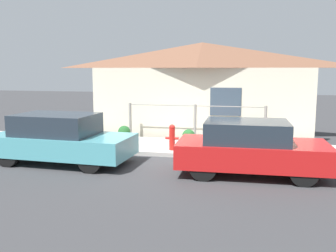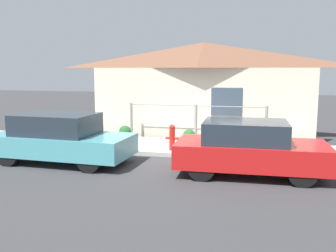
{
  "view_description": "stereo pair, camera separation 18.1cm",
  "coord_description": "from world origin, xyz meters",
  "px_view_note": "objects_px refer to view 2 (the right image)",
  "views": [
    {
      "loc": [
        2.02,
        -10.67,
        2.62
      ],
      "look_at": [
        -0.52,
        0.3,
        0.9
      ],
      "focal_mm": 40.0,
      "sensor_mm": 36.0,
      "label": 1
    },
    {
      "loc": [
        2.19,
        -10.63,
        2.62
      ],
      "look_at": [
        -0.52,
        0.3,
        0.9
      ],
      "focal_mm": 40.0,
      "sensor_mm": 36.0,
      "label": 2
    }
  ],
  "objects_px": {
    "car_left": "(60,138)",
    "potted_plant_near_hydrant": "(189,136)",
    "car_right": "(249,148)",
    "potted_plant_corner": "(247,134)",
    "fire_hydrant": "(172,137)",
    "potted_plant_by_fence": "(125,132)"
  },
  "relations": [
    {
      "from": "car_left",
      "to": "potted_plant_corner",
      "type": "distance_m",
      "value": 6.12
    },
    {
      "from": "potted_plant_corner",
      "to": "potted_plant_by_fence",
      "type": "bearing_deg",
      "value": -172.5
    },
    {
      "from": "potted_plant_by_fence",
      "to": "potted_plant_near_hydrant",
      "type": "bearing_deg",
      "value": -5.29
    },
    {
      "from": "potted_plant_near_hydrant",
      "to": "potted_plant_corner",
      "type": "relative_size",
      "value": 0.9
    },
    {
      "from": "car_right",
      "to": "potted_plant_corner",
      "type": "relative_size",
      "value": 6.5
    },
    {
      "from": "fire_hydrant",
      "to": "potted_plant_near_hydrant",
      "type": "distance_m",
      "value": 1.0
    },
    {
      "from": "car_right",
      "to": "potted_plant_near_hydrant",
      "type": "height_order",
      "value": "car_right"
    },
    {
      "from": "potted_plant_corner",
      "to": "fire_hydrant",
      "type": "bearing_deg",
      "value": -142.61
    },
    {
      "from": "fire_hydrant",
      "to": "potted_plant_by_fence",
      "type": "xyz_separation_m",
      "value": [
        -1.97,
        1.14,
        -0.13
      ]
    },
    {
      "from": "fire_hydrant",
      "to": "potted_plant_near_hydrant",
      "type": "bearing_deg",
      "value": 68.7
    },
    {
      "from": "car_left",
      "to": "potted_plant_near_hydrant",
      "type": "height_order",
      "value": "car_left"
    },
    {
      "from": "potted_plant_near_hydrant",
      "to": "potted_plant_corner",
      "type": "distance_m",
      "value": 2.0
    },
    {
      "from": "car_right",
      "to": "fire_hydrant",
      "type": "xyz_separation_m",
      "value": [
        -2.39,
        1.81,
        -0.14
      ]
    },
    {
      "from": "car_left",
      "to": "fire_hydrant",
      "type": "height_order",
      "value": "car_left"
    },
    {
      "from": "fire_hydrant",
      "to": "car_right",
      "type": "bearing_deg",
      "value": -37.15
    },
    {
      "from": "car_left",
      "to": "fire_hydrant",
      "type": "distance_m",
      "value": 3.34
    },
    {
      "from": "potted_plant_by_fence",
      "to": "potted_plant_corner",
      "type": "bearing_deg",
      "value": 7.5
    },
    {
      "from": "car_right",
      "to": "potted_plant_by_fence",
      "type": "relative_size",
      "value": 7.09
    },
    {
      "from": "car_right",
      "to": "potted_plant_near_hydrant",
      "type": "xyz_separation_m",
      "value": [
        -2.03,
        2.73,
        -0.27
      ]
    },
    {
      "from": "car_right",
      "to": "potted_plant_by_fence",
      "type": "xyz_separation_m",
      "value": [
        -4.36,
        2.95,
        -0.27
      ]
    },
    {
      "from": "fire_hydrant",
      "to": "potted_plant_corner",
      "type": "xyz_separation_m",
      "value": [
        2.21,
        1.69,
        -0.11
      ]
    },
    {
      "from": "fire_hydrant",
      "to": "potted_plant_corner",
      "type": "relative_size",
      "value": 1.4
    }
  ]
}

